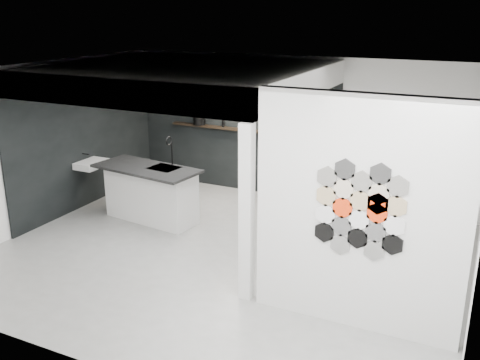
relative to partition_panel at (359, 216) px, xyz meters
name	(u,v)px	position (x,y,z in m)	size (l,w,h in m)	color
floor	(226,255)	(-2.23, 1.00, -1.40)	(7.00, 6.00, 0.01)	gray
partition_panel	(359,216)	(0.00, 0.00, 0.00)	(2.45, 0.15, 2.80)	silver
bay_clad_back	(235,134)	(-3.52, 3.97, -0.22)	(4.40, 0.04, 2.35)	black
bay_clad_left	(88,144)	(-5.70, 2.00, -0.22)	(0.04, 4.00, 2.35)	black
bulkhead	(183,77)	(-3.52, 2.00, 1.15)	(4.40, 4.00, 0.40)	silver
corner_column	(247,214)	(-1.41, 0.00, -0.22)	(0.16, 0.16, 2.35)	silver
fascia_beam	(108,93)	(-3.52, 0.08, 1.15)	(4.40, 0.16, 0.40)	silver
wall_basin	(92,164)	(-5.46, 1.80, -0.55)	(0.40, 0.60, 0.12)	silver
display_shelf	(237,129)	(-3.43, 3.87, -0.10)	(3.00, 0.15, 0.04)	black
kitchen_island	(151,192)	(-4.09, 1.73, -0.88)	(1.99, 1.06, 1.53)	silver
stockpot	(199,120)	(-4.32, 3.87, 0.02)	(0.24, 0.24, 0.19)	black
kettle	(296,131)	(-2.16, 3.87, -0.01)	(0.18, 0.18, 0.15)	black
glass_bowl	(300,132)	(-2.08, 3.87, -0.03)	(0.15, 0.15, 0.11)	gray
glass_vase	(300,131)	(-2.08, 3.87, -0.01)	(0.10, 0.10, 0.14)	gray
bottle_dark	(223,123)	(-3.74, 3.87, -0.01)	(0.05, 0.05, 0.15)	black
utensil_cup	(203,122)	(-4.22, 3.87, -0.02)	(0.09, 0.09, 0.11)	black
hex_tile_cluster	(360,210)	(0.03, -0.09, 0.10)	(1.04, 0.02, 1.16)	black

